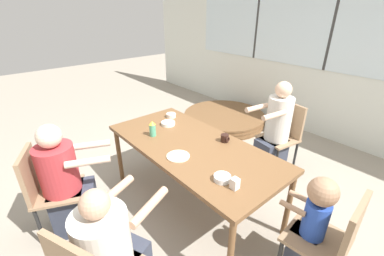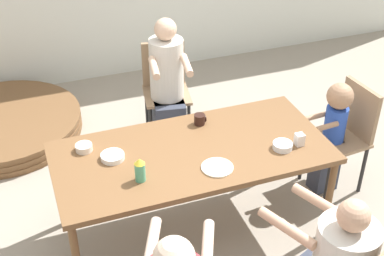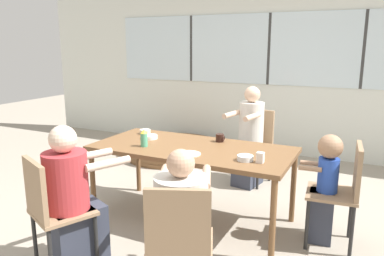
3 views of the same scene
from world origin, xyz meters
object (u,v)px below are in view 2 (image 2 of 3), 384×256
Objects in this scene: coffee_mug at (200,119)px; bowl_cereal at (84,148)px; sippy_cup at (140,169)px; chair_for_man_blue_shirt at (165,82)px; folded_table_stack at (3,125)px; bowl_fruit at (113,157)px; bowl_white_shallow at (283,146)px; person_man_blue_shirt at (168,90)px; chair_for_toddler at (347,128)px; milk_carton_small at (299,139)px; person_toddler at (331,136)px.

bowl_cereal is at bearing -177.25° from coffee_mug.
sippy_cup is at bearing -57.96° from bowl_cereal.
folded_table_stack is (-1.45, 0.49, -0.44)m from chair_for_man_blue_shirt.
sippy_cup is at bearing -67.72° from bowl_fruit.
sippy_cup is 1.23× the size of bowl_white_shallow.
chair_for_man_blue_shirt is at bearing 67.27° from sippy_cup.
chair_for_man_blue_shirt is 1.66m from sippy_cup.
person_man_blue_shirt reaches higher than sippy_cup.
bowl_white_shallow is at bearing 106.99° from chair_for_toddler.
milk_carton_small reaches higher than coffee_mug.
person_man_blue_shirt reaches higher than chair_for_man_blue_shirt.
person_man_blue_shirt is 10.47× the size of bowl_cereal.
coffee_mug reaches higher than bowl_white_shallow.
coffee_mug is at bearing 2.75° from bowl_cereal.
coffee_mug is at bearing -47.67° from folded_table_stack.
folded_table_stack is at bearing -9.17° from chair_for_man_blue_shirt.
milk_carton_small is (-0.63, -0.31, 0.24)m from chair_for_toddler.
bowl_white_shallow is (0.38, -1.35, 0.21)m from person_man_blue_shirt.
chair_for_toddler is 6.64× the size of bowl_white_shallow.
chair_for_man_blue_shirt is at bearing 33.25° from person_toddler.
person_toddler is 1.72m from bowl_fruit.
bowl_white_shallow is (0.36, -1.51, 0.22)m from chair_for_man_blue_shirt.
sippy_cup is (-1.74, -0.31, 0.28)m from chair_for_toddler.
coffee_mug is 0.99× the size of milk_carton_small.
chair_for_man_blue_shirt is 1.42m from bowl_cereal.
sippy_cup reaches higher than coffee_mug.
person_toddler reaches higher than bowl_white_shallow.
person_toddler reaches higher than chair_for_toddler.
chair_for_man_blue_shirt is 1.46m from bowl_fruit.
person_toddler is 0.72m from bowl_white_shallow.
chair_for_man_blue_shirt is at bearing -90.00° from person_man_blue_shirt.
chair_for_toddler is at bearing -90.00° from person_toddler.
chair_for_man_blue_shirt is 1.06m from coffee_mug.
person_man_blue_shirt is at bearing 42.42° from chair_for_toddler.
sippy_cup reaches higher than bowl_cereal.
person_man_blue_shirt is 13.93× the size of coffee_mug.
milk_carton_small is 1.26m from bowl_fruit.
bowl_cereal is at bearing 81.25° from chair_for_toddler.
person_man_blue_shirt is 0.90m from coffee_mug.
folded_table_stack is (-1.81, 2.00, -0.66)m from bowl_white_shallow.
folded_table_stack is at bearing 132.05° from bowl_white_shallow.
coffee_mug is 0.71m from bowl_fruit.
chair_for_man_blue_shirt is 10.27× the size of milk_carton_small.
chair_for_toddler is (1.11, -1.20, 0.00)m from chair_for_man_blue_shirt.
bowl_fruit is (-0.69, -0.20, -0.02)m from coffee_mug.
chair_for_man_blue_shirt is 1.57m from bowl_white_shallow.
chair_for_man_blue_shirt reaches higher than bowl_white_shallow.
coffee_mug is (-1.17, 0.17, 0.24)m from chair_for_toddler.
person_toddler is 11.07× the size of milk_carton_small.
chair_for_toddler is 5.41× the size of sippy_cup.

